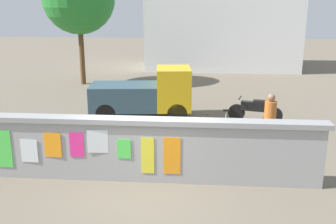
# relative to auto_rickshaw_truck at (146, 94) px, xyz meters

# --- Properties ---
(ground) EXTENTS (60.00, 60.00, 0.00)m
(ground) POSITION_rel_auto_rickshaw_truck_xyz_m (0.75, 2.81, -0.90)
(ground) COLOR #6B6051
(poster_wall) EXTENTS (8.25, 0.42, 1.54)m
(poster_wall) POSITION_rel_auto_rickshaw_truck_xyz_m (0.74, -5.20, -0.11)
(poster_wall) COLOR #9D9D9D
(poster_wall) RESTS_ON ground
(auto_rickshaw_truck) EXTENTS (3.74, 1.88, 1.85)m
(auto_rickshaw_truck) POSITION_rel_auto_rickshaw_truck_xyz_m (0.00, 0.00, 0.00)
(auto_rickshaw_truck) COLOR black
(auto_rickshaw_truck) RESTS_ON ground
(motorcycle) EXTENTS (1.87, 0.70, 0.87)m
(motorcycle) POSITION_rel_auto_rickshaw_truck_xyz_m (3.94, -0.25, -0.44)
(motorcycle) COLOR black
(motorcycle) RESTS_ON ground
(bicycle_near) EXTENTS (1.71, 0.44, 0.95)m
(bicycle_near) POSITION_rel_auto_rickshaw_truck_xyz_m (1.90, -3.93, -0.54)
(bicycle_near) COLOR black
(bicycle_near) RESTS_ON ground
(bicycle_far) EXTENTS (1.69, 0.49, 0.95)m
(bicycle_far) POSITION_rel_auto_rickshaw_truck_xyz_m (2.61, -2.15, -0.54)
(bicycle_far) COLOR black
(bicycle_far) RESTS_ON ground
(person_walking) EXTENTS (0.48, 0.48, 1.62)m
(person_walking) POSITION_rel_auto_rickshaw_truck_xyz_m (3.96, -2.76, 0.09)
(person_walking) COLOR purple
(person_walking) RESTS_ON ground
(building_background) EXTENTS (9.63, 4.42, 7.30)m
(building_background) POSITION_rel_auto_rickshaw_truck_xyz_m (3.23, 11.57, 2.77)
(building_background) COLOR silver
(building_background) RESTS_ON ground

